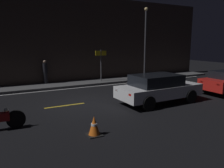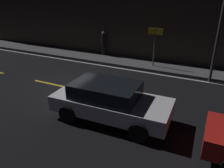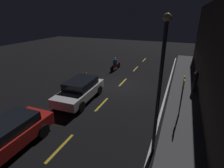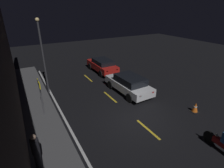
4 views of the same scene
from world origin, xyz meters
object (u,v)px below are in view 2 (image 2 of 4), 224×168
at_px(street_lamp, 221,20).
at_px(shop_sign, 155,39).
at_px(pedestrian, 103,43).
at_px(sedan_white, 110,100).

bearing_deg(street_lamp, shop_sign, 164.79).
distance_m(pedestrian, shop_sign, 4.22).
bearing_deg(shop_sign, sedan_white, -88.36).
relative_size(pedestrian, shop_sign, 0.71).
xyz_separation_m(shop_sign, street_lamp, (3.43, -0.93, 1.40)).
distance_m(sedan_white, pedestrian, 8.62).
distance_m(sedan_white, shop_sign, 6.69).
bearing_deg(sedan_white, street_lamp, 58.47).
relative_size(sedan_white, pedestrian, 2.62).
bearing_deg(pedestrian, shop_sign, -12.56).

